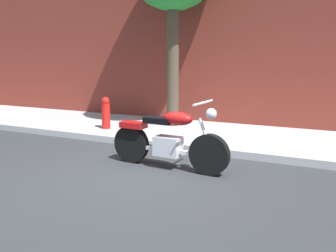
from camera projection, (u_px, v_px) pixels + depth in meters
The scene contains 4 objects.
ground_plane at pixel (146, 173), 5.68m from camera, with size 60.00×60.00×0.00m, color #303335.
sidewalk at pixel (207, 135), 8.20m from camera, with size 24.35×2.78×0.14m, color #B0B0B0.
motorcycle at pixel (168, 141), 5.87m from camera, with size 2.12×0.70×1.15m.
fire_hydrant at pixel (106, 116), 8.56m from camera, with size 0.20×0.20×0.91m.
Camera 1 is at (2.68, -4.75, 1.79)m, focal length 38.15 mm.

